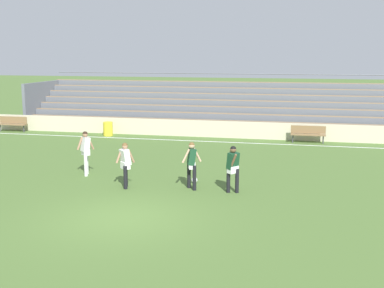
{
  "coord_description": "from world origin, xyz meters",
  "views": [
    {
      "loc": [
        4.98,
        -12.92,
        4.71
      ],
      "look_at": [
        0.72,
        6.03,
        1.11
      ],
      "focal_mm": 46.45,
      "sensor_mm": 36.0,
      "label": 1
    }
  ],
  "objects": [
    {
      "name": "ground_plane",
      "position": [
        0.0,
        0.0,
        0.0
      ],
      "size": [
        160.0,
        160.0,
        0.0
      ],
      "primitive_type": "plane",
      "color": "#4C6B30"
    },
    {
      "name": "field_line_sideline",
      "position": [
        0.0,
        12.82,
        0.0
      ],
      "size": [
        44.0,
        0.12,
        0.01
      ],
      "primitive_type": "cube",
      "color": "white",
      "rests_on": "ground"
    },
    {
      "name": "sideline_wall",
      "position": [
        0.0,
        14.21,
        0.47
      ],
      "size": [
        48.0,
        0.16,
        0.93
      ],
      "primitive_type": "cube",
      "color": "beige",
      "rests_on": "ground"
    },
    {
      "name": "bleacher_stand",
      "position": [
        0.61,
        17.71,
        1.46
      ],
      "size": [
        25.94,
        5.1,
        3.33
      ],
      "color": "#897051",
      "rests_on": "ground"
    },
    {
      "name": "bench_near_wall_gap",
      "position": [
        -12.06,
        13.55,
        0.55
      ],
      "size": [
        1.8,
        0.4,
        0.9
      ],
      "color": "olive",
      "rests_on": "ground"
    },
    {
      "name": "bench_near_bin",
      "position": [
        5.29,
        13.55,
        0.55
      ],
      "size": [
        1.8,
        0.4,
        0.9
      ],
      "color": "olive",
      "rests_on": "ground"
    },
    {
      "name": "trash_bin",
      "position": [
        -5.88,
        13.41,
        0.4
      ],
      "size": [
        0.54,
        0.54,
        0.8
      ],
      "primitive_type": "cylinder",
      "color": "yellow",
      "rests_on": "ground"
    },
    {
      "name": "player_dark_trailing_run",
      "position": [
        1.29,
        3.45,
        0.99
      ],
      "size": [
        0.65,
        0.46,
        1.67
      ],
      "color": "black",
      "rests_on": "ground"
    },
    {
      "name": "player_dark_pressing_high",
      "position": [
        2.75,
        3.32,
        0.96
      ],
      "size": [
        0.46,
        0.64,
        1.62
      ],
      "color": "black",
      "rests_on": "ground"
    },
    {
      "name": "player_white_on_ball",
      "position": [
        -3.16,
        4.52,
        1.03
      ],
      "size": [
        0.66,
        0.48,
        1.72
      ],
      "color": "white",
      "rests_on": "ground"
    },
    {
      "name": "player_white_overlapping",
      "position": [
        -1.02,
        3.11,
        0.95
      ],
      "size": [
        0.65,
        0.48,
        1.61
      ],
      "color": "black",
      "rests_on": "ground"
    },
    {
      "name": "soccer_ball",
      "position": [
        1.21,
        4.26,
        0.11
      ],
      "size": [
        0.22,
        0.22,
        0.22
      ],
      "primitive_type": "sphere",
      "color": "white",
      "rests_on": "ground"
    }
  ]
}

